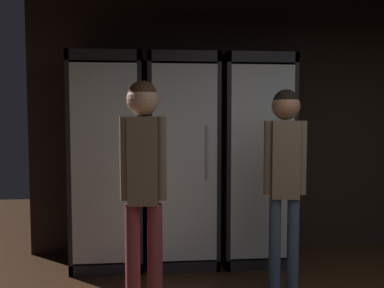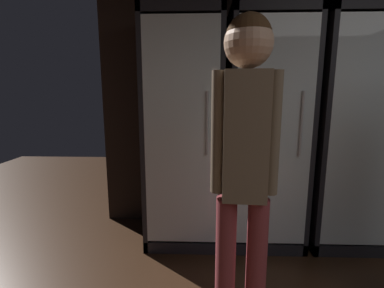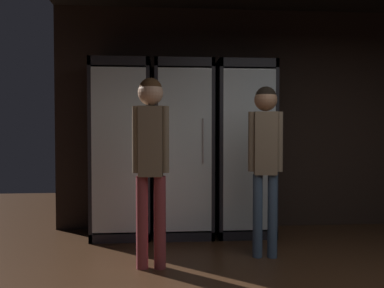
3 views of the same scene
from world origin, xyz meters
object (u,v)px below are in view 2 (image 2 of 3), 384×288
object	(u,v)px
cooler_center	(344,133)
shopper_near	(245,152)
cooler_left	(263,134)
cooler_far_left	(184,132)

from	to	relation	value
cooler_center	shopper_near	distance (m)	1.61
cooler_center	cooler_left	bearing A→B (deg)	-179.92
cooler_far_left	cooler_center	xyz separation A→B (m)	(1.46, -0.00, 0.00)
cooler_center	cooler_far_left	bearing A→B (deg)	179.97
cooler_far_left	cooler_left	xyz separation A→B (m)	(0.73, -0.00, -0.01)
cooler_far_left	shopper_near	xyz separation A→B (m)	(0.37, -1.18, 0.07)
cooler_left	shopper_near	xyz separation A→B (m)	(-0.36, -1.18, 0.08)
cooler_left	cooler_center	xyz separation A→B (m)	(0.73, 0.00, 0.01)
cooler_left	shopper_near	distance (m)	1.24
cooler_left	cooler_center	world-z (taller)	same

